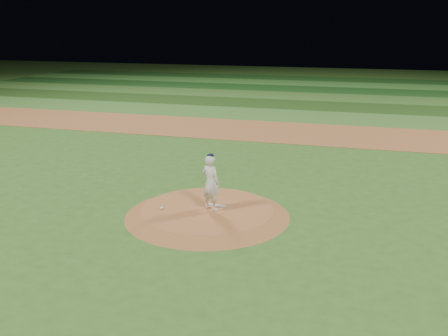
# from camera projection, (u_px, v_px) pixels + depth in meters

# --- Properties ---
(ground) EXTENTS (120.00, 120.00, 0.00)m
(ground) POSITION_uv_depth(u_px,v_px,m) (207.00, 215.00, 16.72)
(ground) COLOR #325E1E
(ground) RESTS_ON ground
(infield_dirt_band) EXTENTS (70.00, 6.00, 0.02)m
(infield_dirt_band) POSITION_uv_depth(u_px,v_px,m) (280.00, 132.00, 29.63)
(infield_dirt_band) COLOR #975A2E
(infield_dirt_band) RESTS_ON ground
(outfield_stripe_0) EXTENTS (70.00, 5.00, 0.02)m
(outfield_stripe_0) POSITION_uv_depth(u_px,v_px,m) (294.00, 116.00, 34.70)
(outfield_stripe_0) COLOR #386B27
(outfield_stripe_0) RESTS_ON ground
(outfield_stripe_1) EXTENTS (70.00, 5.00, 0.02)m
(outfield_stripe_1) POSITION_uv_depth(u_px,v_px,m) (303.00, 105.00, 39.31)
(outfield_stripe_1) COLOR #1F4114
(outfield_stripe_1) RESTS_ON ground
(outfield_stripe_2) EXTENTS (70.00, 5.00, 0.02)m
(outfield_stripe_2) POSITION_uv_depth(u_px,v_px,m) (311.00, 97.00, 43.92)
(outfield_stripe_2) COLOR #366524
(outfield_stripe_2) RESTS_ON ground
(outfield_stripe_3) EXTENTS (70.00, 5.00, 0.02)m
(outfield_stripe_3) POSITION_uv_depth(u_px,v_px,m) (317.00, 90.00, 48.54)
(outfield_stripe_3) COLOR #184416
(outfield_stripe_3) RESTS_ON ground
(outfield_stripe_4) EXTENTS (70.00, 5.00, 0.02)m
(outfield_stripe_4) POSITION_uv_depth(u_px,v_px,m) (322.00, 84.00, 53.15)
(outfield_stripe_4) COLOR #377D2D
(outfield_stripe_4) RESTS_ON ground
(outfield_stripe_5) EXTENTS (70.00, 5.00, 0.02)m
(outfield_stripe_5) POSITION_uv_depth(u_px,v_px,m) (326.00, 79.00, 57.76)
(outfield_stripe_5) COLOR #1B4D18
(outfield_stripe_5) RESTS_ON ground
(pitchers_mound) EXTENTS (5.50, 5.50, 0.25)m
(pitchers_mound) POSITION_uv_depth(u_px,v_px,m) (207.00, 212.00, 16.68)
(pitchers_mound) COLOR #A15F32
(pitchers_mound) RESTS_ON ground
(pitching_rubber) EXTENTS (0.69, 0.25, 0.03)m
(pitching_rubber) POSITION_uv_depth(u_px,v_px,m) (216.00, 205.00, 16.89)
(pitching_rubber) COLOR beige
(pitching_rubber) RESTS_ON pitchers_mound
(rosin_bag) EXTENTS (0.12, 0.12, 0.07)m
(rosin_bag) POSITION_uv_depth(u_px,v_px,m) (162.00, 208.00, 16.60)
(rosin_bag) COLOR silver
(rosin_bag) RESTS_ON pitchers_mound
(pitcher_on_mound) EXTENTS (0.80, 0.67, 1.92)m
(pitcher_on_mound) POSITION_uv_depth(u_px,v_px,m) (211.00, 182.00, 16.29)
(pitcher_on_mound) COLOR white
(pitcher_on_mound) RESTS_ON pitchers_mound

